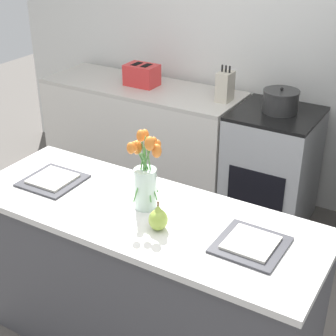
{
  "coord_description": "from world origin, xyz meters",
  "views": [
    {
      "loc": [
        1.19,
        -1.75,
        2.21
      ],
      "look_at": [
        0.0,
        0.25,
        1.0
      ],
      "focal_mm": 55.0,
      "sensor_mm": 36.0,
      "label": 1
    }
  ],
  "objects_px": {
    "stove_range": "(271,167)",
    "pear_figurine": "(158,218)",
    "flower_vase": "(146,177)",
    "plate_setting_right": "(251,244)",
    "toaster": "(142,75)",
    "cooking_pot": "(281,101)",
    "knife_block": "(225,86)",
    "plate_setting_left": "(53,180)"
  },
  "relations": [
    {
      "from": "flower_vase",
      "to": "cooking_pot",
      "type": "bearing_deg",
      "value": 86.09
    },
    {
      "from": "stove_range",
      "to": "cooking_pot",
      "type": "relative_size",
      "value": 3.43
    },
    {
      "from": "stove_range",
      "to": "toaster",
      "type": "height_order",
      "value": "toaster"
    },
    {
      "from": "stove_range",
      "to": "knife_block",
      "type": "height_order",
      "value": "knife_block"
    },
    {
      "from": "cooking_pot",
      "to": "knife_block",
      "type": "distance_m",
      "value": 0.44
    },
    {
      "from": "flower_vase",
      "to": "pear_figurine",
      "type": "xyz_separation_m",
      "value": [
        0.15,
        -0.13,
        -0.11
      ]
    },
    {
      "from": "pear_figurine",
      "to": "plate_setting_right",
      "type": "bearing_deg",
      "value": 12.93
    },
    {
      "from": "stove_range",
      "to": "pear_figurine",
      "type": "bearing_deg",
      "value": -88.18
    },
    {
      "from": "cooking_pot",
      "to": "plate_setting_right",
      "type": "bearing_deg",
      "value": -74.34
    },
    {
      "from": "stove_range",
      "to": "pear_figurine",
      "type": "xyz_separation_m",
      "value": [
        0.05,
        -1.69,
        0.5
      ]
    },
    {
      "from": "flower_vase",
      "to": "plate_setting_right",
      "type": "height_order",
      "value": "flower_vase"
    },
    {
      "from": "cooking_pot",
      "to": "knife_block",
      "type": "relative_size",
      "value": 0.95
    },
    {
      "from": "knife_block",
      "to": "cooking_pot",
      "type": "bearing_deg",
      "value": -1.06
    },
    {
      "from": "pear_figurine",
      "to": "knife_block",
      "type": "height_order",
      "value": "knife_block"
    },
    {
      "from": "plate_setting_right",
      "to": "cooking_pot",
      "type": "relative_size",
      "value": 1.14
    },
    {
      "from": "stove_range",
      "to": "knife_block",
      "type": "distance_m",
      "value": 0.7
    },
    {
      "from": "plate_setting_left",
      "to": "toaster",
      "type": "xyz_separation_m",
      "value": [
        -0.5,
        1.62,
        0.07
      ]
    },
    {
      "from": "plate_setting_left",
      "to": "knife_block",
      "type": "distance_m",
      "value": 1.65
    },
    {
      "from": "toaster",
      "to": "cooking_pot",
      "type": "xyz_separation_m",
      "value": [
        1.17,
        0.0,
        -0.01
      ]
    },
    {
      "from": "flower_vase",
      "to": "plate_setting_right",
      "type": "bearing_deg",
      "value": -3.67
    },
    {
      "from": "plate_setting_left",
      "to": "pear_figurine",
      "type": "bearing_deg",
      "value": -7.49
    },
    {
      "from": "plate_setting_right",
      "to": "pear_figurine",
      "type": "bearing_deg",
      "value": -167.07
    },
    {
      "from": "plate_setting_right",
      "to": "flower_vase",
      "type": "bearing_deg",
      "value": 176.33
    },
    {
      "from": "pear_figurine",
      "to": "knife_block",
      "type": "xyz_separation_m",
      "value": [
        -0.48,
        1.72,
        0.05
      ]
    },
    {
      "from": "stove_range",
      "to": "plate_setting_right",
      "type": "xyz_separation_m",
      "value": [
        0.47,
        -1.6,
        0.45
      ]
    },
    {
      "from": "flower_vase",
      "to": "pear_figurine",
      "type": "distance_m",
      "value": 0.23
    },
    {
      "from": "plate_setting_left",
      "to": "flower_vase",
      "type": "bearing_deg",
      "value": 3.61
    },
    {
      "from": "stove_range",
      "to": "cooking_pot",
      "type": "height_order",
      "value": "cooking_pot"
    },
    {
      "from": "flower_vase",
      "to": "toaster",
      "type": "bearing_deg",
      "value": 124.01
    },
    {
      "from": "toaster",
      "to": "knife_block",
      "type": "bearing_deg",
      "value": 0.69
    },
    {
      "from": "stove_range",
      "to": "cooking_pot",
      "type": "bearing_deg",
      "value": 55.08
    },
    {
      "from": "flower_vase",
      "to": "toaster",
      "type": "relative_size",
      "value": 1.5
    },
    {
      "from": "flower_vase",
      "to": "knife_block",
      "type": "distance_m",
      "value": 1.62
    },
    {
      "from": "flower_vase",
      "to": "plate_setting_left",
      "type": "relative_size",
      "value": 1.43
    },
    {
      "from": "knife_block",
      "to": "plate_setting_left",
      "type": "bearing_deg",
      "value": -98.4
    },
    {
      "from": "pear_figurine",
      "to": "knife_block",
      "type": "bearing_deg",
      "value": 105.58
    },
    {
      "from": "plate_setting_left",
      "to": "plate_setting_right",
      "type": "distance_m",
      "value": 1.13
    },
    {
      "from": "stove_range",
      "to": "plate_setting_left",
      "type": "bearing_deg",
      "value": -112.61
    },
    {
      "from": "plate_setting_right",
      "to": "cooking_pot",
      "type": "bearing_deg",
      "value": 105.66
    },
    {
      "from": "plate_setting_left",
      "to": "knife_block",
      "type": "height_order",
      "value": "knife_block"
    },
    {
      "from": "cooking_pot",
      "to": "toaster",
      "type": "bearing_deg",
      "value": -179.97
    },
    {
      "from": "pear_figurine",
      "to": "toaster",
      "type": "bearing_deg",
      "value": 125.39
    }
  ]
}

